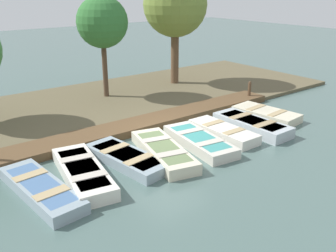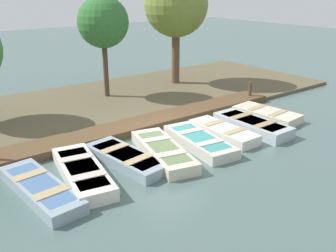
# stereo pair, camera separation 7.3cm
# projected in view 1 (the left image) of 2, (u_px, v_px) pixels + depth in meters

# --- Properties ---
(ground_plane) EXTENTS (80.00, 80.00, 0.00)m
(ground_plane) POSITION_uv_depth(u_px,v_px,m) (168.00, 139.00, 13.75)
(ground_plane) COLOR #4C6660
(shore_bank) EXTENTS (8.00, 24.00, 0.16)m
(shore_bank) POSITION_uv_depth(u_px,v_px,m) (103.00, 104.00, 17.45)
(shore_bank) COLOR brown
(shore_bank) RESTS_ON ground_plane
(dock_walkway) EXTENTS (1.27, 13.08, 0.29)m
(dock_walkway) POSITION_uv_depth(u_px,v_px,m) (145.00, 124.00, 14.82)
(dock_walkway) COLOR brown
(dock_walkway) RESTS_ON ground_plane
(rowboat_0) EXTENTS (3.46, 1.30, 0.36)m
(rowboat_0) POSITION_uv_depth(u_px,v_px,m) (41.00, 189.00, 10.00)
(rowboat_0) COLOR #8C9EA8
(rowboat_0) RESTS_ON ground_plane
(rowboat_1) EXTENTS (3.49, 1.62, 0.41)m
(rowboat_1) POSITION_uv_depth(u_px,v_px,m) (83.00, 172.00, 10.83)
(rowboat_1) COLOR silver
(rowboat_1) RESTS_ON ground_plane
(rowboat_2) EXTENTS (3.22, 1.53, 0.35)m
(rowboat_2) POSITION_uv_depth(u_px,v_px,m) (127.00, 158.00, 11.79)
(rowboat_2) COLOR #8C9EA8
(rowboat_2) RESTS_ON ground_plane
(rowboat_3) EXTENTS (3.50, 1.82, 0.40)m
(rowboat_3) POSITION_uv_depth(u_px,v_px,m) (163.00, 151.00, 12.24)
(rowboat_3) COLOR beige
(rowboat_3) RESTS_ON ground_plane
(rowboat_4) EXTENTS (3.27, 1.53, 0.38)m
(rowboat_4) POSITION_uv_depth(u_px,v_px,m) (199.00, 141.00, 13.05)
(rowboat_4) COLOR beige
(rowboat_4) RESTS_ON ground_plane
(rowboat_5) EXTENTS (2.82, 1.01, 0.39)m
(rowboat_5) POSITION_uv_depth(u_px,v_px,m) (223.00, 132.00, 13.87)
(rowboat_5) COLOR silver
(rowboat_5) RESTS_ON ground_plane
(rowboat_6) EXTENTS (3.14, 1.20, 0.44)m
(rowboat_6) POSITION_uv_depth(u_px,v_px,m) (252.00, 125.00, 14.49)
(rowboat_6) COLOR #B2BCC1
(rowboat_6) RESTS_ON ground_plane
(rowboat_7) EXTENTS (2.84, 1.50, 0.38)m
(rowboat_7) POSITION_uv_depth(u_px,v_px,m) (266.00, 114.00, 15.80)
(rowboat_7) COLOR beige
(rowboat_7) RESTS_ON ground_plane
(mooring_post_far) EXTENTS (0.15, 0.15, 0.99)m
(mooring_post_far) POSITION_uv_depth(u_px,v_px,m) (249.00, 91.00, 17.99)
(mooring_post_far) COLOR brown
(mooring_post_far) RESTS_ON ground_plane
(park_tree_left) EXTENTS (2.39, 2.39, 4.89)m
(park_tree_left) POSITION_uv_depth(u_px,v_px,m) (102.00, 23.00, 17.24)
(park_tree_left) COLOR #4C3828
(park_tree_left) RESTS_ON ground_plane
(park_tree_center) EXTENTS (3.37, 3.37, 6.03)m
(park_tree_center) POSITION_uv_depth(u_px,v_px,m) (175.00, 5.00, 19.54)
(park_tree_center) COLOR brown
(park_tree_center) RESTS_ON ground_plane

